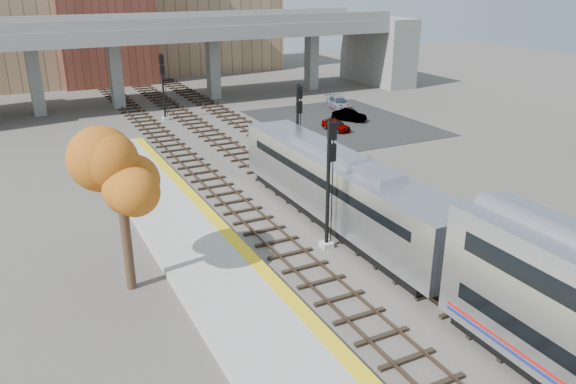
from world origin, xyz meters
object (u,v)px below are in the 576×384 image
signal_mast_far (163,89)px  car_b (349,115)px  locomotive (340,187)px  tree (119,176)px  signal_mast_mid (298,132)px  car_a (336,125)px  signal_mast_near (329,187)px  car_c (339,103)px

signal_mast_far → car_b: size_ratio=1.95×
locomotive → tree: 12.65m
signal_mast_mid → car_a: signal_mast_mid is taller
locomotive → signal_mast_mid: size_ratio=2.93×
signal_mast_mid → locomotive: bearing=-102.7°
locomotive → signal_mast_far: size_ratio=2.92×
locomotive → signal_mast_near: bearing=-133.2°
signal_mast_near → signal_mast_far: size_ratio=1.06×
signal_mast_far → signal_mast_mid: bearing=-78.6°
signal_mast_far → car_c: (17.99, -3.44, -2.47)m
signal_mast_mid → signal_mast_far: signal_mast_far is taller
signal_mast_mid → signal_mast_far: 20.75m
locomotive → signal_mast_mid: signal_mast_mid is taller
signal_mast_near → car_a: (12.93, 20.32, -2.85)m
signal_mast_near → car_c: 33.41m
signal_mast_near → car_a: bearing=57.5°
tree → car_c: size_ratio=1.69×
signal_mast_near → tree: 10.25m
locomotive → signal_mast_near: signal_mast_near is taller
car_b → signal_mast_mid: bearing=-170.8°
locomotive → signal_mast_far: 29.32m
signal_mast_mid → car_c: bearing=50.6°
tree → car_c: tree is taller
car_c → car_a: bearing=-113.4°
signal_mast_far → car_c: size_ratio=1.52×
signal_mast_far → car_a: bearing=-40.7°
tree → car_b: 34.72m
car_b → tree: bearing=-174.8°
signal_mast_mid → tree: (-14.14, -10.59, 2.29)m
signal_mast_near → car_b: signal_mast_near is taller
signal_mast_mid → car_c: size_ratio=1.51×
car_b → car_c: size_ratio=0.78×
car_a → car_c: (5.06, 7.70, 0.09)m
car_b → car_c: bearing=33.6°
locomotive → tree: bearing=-172.0°
tree → signal_mast_near: bearing=-3.0°
tree → car_c: bearing=44.4°
tree → car_b: tree is taller
tree → car_a: 30.71m
signal_mast_far → tree: 32.60m
locomotive → car_c: (15.89, 25.78, -1.61)m
signal_mast_near → tree: bearing=177.0°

